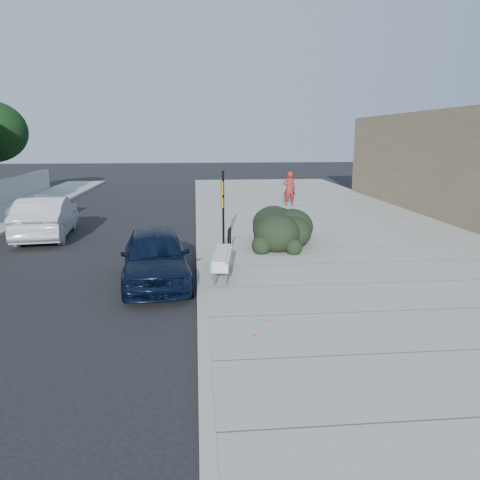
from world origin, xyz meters
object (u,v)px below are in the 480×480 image
object	(u,v)px
suv_silver	(42,206)
sign_post	(223,206)
wagon_silver	(46,217)
sedan_navy	(155,256)
bike_rack	(229,238)
pedestrian	(289,188)
bench	(222,258)

from	to	relation	value
suv_silver	sign_post	bearing A→B (deg)	137.18
wagon_silver	sedan_navy	bearing A→B (deg)	120.70
bike_rack	sedan_navy	bearing A→B (deg)	-121.79
sign_post	wagon_silver	size ratio (longest dim) A/B	0.54
sign_post	wagon_silver	world-z (taller)	sign_post
sign_post	suv_silver	world-z (taller)	sign_post
sign_post	suv_silver	xyz separation A→B (m)	(-8.31, 7.67, -1.05)
sign_post	wagon_silver	xyz separation A→B (m)	(-6.81, 3.31, -0.85)
bike_rack	sign_post	xyz separation A→B (m)	(-0.17, 0.62, 1.00)
wagon_silver	pedestrian	world-z (taller)	pedestrian
bike_rack	suv_silver	distance (m)	11.86
sedan_navy	pedestrian	distance (m)	14.56
bench	sign_post	size ratio (longest dim) A/B	0.85
bike_rack	wagon_silver	xyz separation A→B (m)	(-6.98, 3.94, 0.15)
wagon_silver	pedestrian	xyz separation A→B (m)	(11.11, 6.76, 0.27)
bike_rack	sedan_navy	distance (m)	3.26
wagon_silver	suv_silver	size ratio (longest dim) A/B	1.12
bike_rack	bench	bearing A→B (deg)	-87.84
sign_post	sedan_navy	world-z (taller)	sign_post
bench	bike_rack	world-z (taller)	bike_rack
bench	sedan_navy	size ratio (longest dim) A/B	0.52
sedan_navy	suv_silver	world-z (taller)	sedan_navy
suv_silver	pedestrian	world-z (taller)	pedestrian
sign_post	sedan_navy	distance (m)	3.76
bike_rack	pedestrian	size ratio (longest dim) A/B	0.46
bench	pedestrian	bearing A→B (deg)	78.42
suv_silver	bench	bearing A→B (deg)	126.69
wagon_silver	suv_silver	world-z (taller)	wagon_silver
sedan_navy	wagon_silver	distance (m)	7.94
bench	bike_rack	distance (m)	2.57
bike_rack	sedan_navy	xyz separation A→B (m)	(-2.20, -2.41, 0.08)
sign_post	suv_silver	size ratio (longest dim) A/B	0.60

